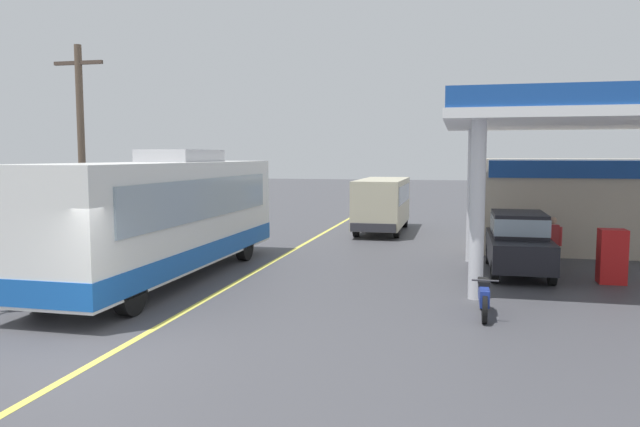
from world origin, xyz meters
name	(u,v)px	position (x,y,z in m)	size (l,w,h in m)	color
ground	(336,226)	(0.00, 20.00, 0.00)	(120.00, 120.00, 0.00)	#424247
lane_divider_stripe	(312,239)	(0.00, 15.00, 0.00)	(0.16, 50.00, 0.01)	#D8CC4C
coach_bus_main	(167,219)	(-2.11, 6.27, 1.72)	(2.60, 11.04, 3.69)	white
gas_station_roadside	(584,182)	(10.12, 12.62, 2.63)	(9.10, 11.95, 5.10)	#194799
car_at_pump	(518,239)	(7.74, 9.36, 1.01)	(1.70, 4.20, 1.82)	black
minibus_opposing_lane	(382,200)	(2.54, 18.25, 1.47)	(2.04, 6.13, 2.44)	#BFB799
motorcycle_parked_forecourt	(484,296)	(6.55, 4.12, 0.44)	(0.55, 1.80, 0.92)	black
pedestrian_near_pump	(552,241)	(8.78, 9.93, 0.93)	(0.55, 0.22, 1.66)	#33333F
utility_pole_roadside	(81,148)	(-6.58, 8.87, 3.79)	(1.80, 0.24, 7.22)	brown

